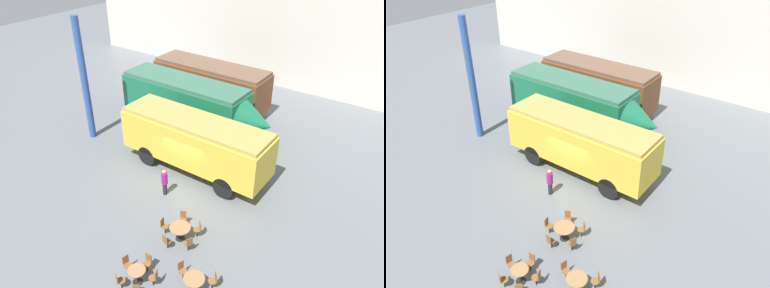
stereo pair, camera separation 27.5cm
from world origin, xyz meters
TOP-DOWN VIEW (x-y plane):
  - ground_plane at (0.00, 0.00)m, footprint 80.00×80.00m
  - backdrop_wall at (0.00, 15.36)m, footprint 44.00×0.15m
  - passenger_coach_wooden at (-3.86, 8.29)m, footprint 8.82×2.75m
  - streamlined_locomotive at (-2.94, 4.82)m, footprint 10.99×2.70m
  - passenger_coach_vintage at (-0.10, 0.85)m, footprint 8.87×2.61m
  - cafe_table_near at (2.51, -4.06)m, footprint 0.99×0.99m
  - cafe_table_mid at (2.53, -7.01)m, footprint 0.74×0.74m
  - cafe_table_far at (4.65, -5.98)m, footprint 0.88×0.88m
  - cafe_chair_0 at (1.65, -4.20)m, footprint 0.37×0.36m
  - cafe_chair_1 at (2.38, -4.92)m, footprint 0.36×0.37m
  - cafe_chair_2 at (3.29, -4.45)m, footprint 0.40×0.39m
  - cafe_chair_3 at (3.12, -3.44)m, footprint 0.40×0.40m
  - cafe_chair_4 at (2.11, -3.29)m, footprint 0.39×0.40m
  - cafe_chair_5 at (3.21, -6.72)m, footprint 0.40×0.38m
  - cafe_chair_6 at (2.47, -6.27)m, footprint 0.36×0.37m
  - cafe_chair_7 at (1.81, -6.85)m, footprint 0.38×0.36m
  - cafe_chair_8 at (2.15, -7.65)m, footprint 0.39×0.40m
  - cafe_chair_11 at (5.24, -5.43)m, footprint 0.40×0.40m
  - cafe_chair_12 at (3.87, -5.75)m, footprint 0.39×0.37m
  - visitor_person at (-0.13, -1.92)m, footprint 0.34×0.34m
  - support_pillar at (-8.00, 0.04)m, footprint 0.44×0.44m

SIDE VIEW (x-z plane):
  - ground_plane at x=0.00m, z-range 0.00..0.00m
  - cafe_chair_0 at x=1.65m, z-range 0.07..0.94m
  - cafe_chair_1 at x=2.38m, z-range 0.07..0.94m
  - cafe_chair_2 at x=3.29m, z-range 0.07..0.94m
  - cafe_chair_3 at x=3.12m, z-range 0.07..0.94m
  - cafe_chair_4 at x=2.11m, z-range 0.07..0.94m
  - cafe_chair_5 at x=3.21m, z-range 0.07..0.94m
  - cafe_chair_6 at x=2.47m, z-range 0.07..0.94m
  - cafe_chair_7 at x=1.81m, z-range 0.07..0.94m
  - cafe_chair_8 at x=2.15m, z-range 0.07..0.94m
  - cafe_chair_11 at x=5.24m, z-range 0.07..0.94m
  - cafe_chair_12 at x=3.87m, z-range 0.07..0.94m
  - cafe_table_mid at x=2.53m, z-range 0.18..0.92m
  - cafe_table_far at x=4.65m, z-range 0.21..0.93m
  - cafe_table_near at x=2.51m, z-range 0.24..0.97m
  - visitor_person at x=-0.13m, z-range 0.06..1.64m
  - passenger_coach_vintage at x=-0.10m, z-range 0.37..3.71m
  - streamlined_locomotive at x=-2.94m, z-range 0.30..3.78m
  - passenger_coach_wooden at x=-3.86m, z-range 0.30..3.81m
  - support_pillar at x=-8.00m, z-range 0.00..8.00m
  - backdrop_wall at x=0.00m, z-range 0.00..9.00m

